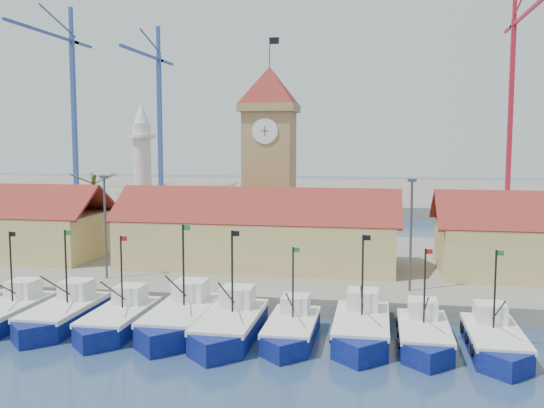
# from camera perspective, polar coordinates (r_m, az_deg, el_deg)

# --- Properties ---
(ground) EXTENTS (400.00, 400.00, 0.00)m
(ground) POSITION_cam_1_polar(r_m,az_deg,el_deg) (40.88, -6.97, -13.33)
(ground) COLOR navy
(ground) RESTS_ON ground
(quay) EXTENTS (140.00, 32.00, 1.50)m
(quay) POSITION_cam_1_polar(r_m,az_deg,el_deg) (63.22, -0.55, -5.68)
(quay) COLOR gray
(quay) RESTS_ON ground
(terminal) EXTENTS (240.00, 80.00, 2.00)m
(terminal) POSITION_cam_1_polar(r_m,az_deg,el_deg) (147.84, 5.63, 1.04)
(terminal) COLOR gray
(terminal) RESTS_ON ground
(boat_1) EXTENTS (3.48, 9.52, 7.20)m
(boat_1) POSITION_cam_1_polar(r_m,az_deg,el_deg) (49.30, -23.75, -9.53)
(boat_1) COLOR #0B135A
(boat_1) RESTS_ON ground
(boat_2) EXTENTS (3.58, 9.80, 7.41)m
(boat_2) POSITION_cam_1_polar(r_m,az_deg,el_deg) (47.27, -19.21, -9.98)
(boat_2) COLOR #0B135A
(boat_2) RESTS_ON ground
(boat_3) EXTENTS (3.44, 9.43, 7.13)m
(boat_3) POSITION_cam_1_polar(r_m,az_deg,el_deg) (45.05, -14.32, -10.66)
(boat_3) COLOR #0B135A
(boat_3) RESTS_ON ground
(boat_4) EXTENTS (3.85, 10.55, 7.98)m
(boat_4) POSITION_cam_1_polar(r_m,az_deg,el_deg) (44.05, -8.67, -10.80)
(boat_4) COLOR #0B135A
(boat_4) RESTS_ON ground
(boat_5) EXTENTS (3.76, 10.29, 7.79)m
(boat_5) POSITION_cam_1_polar(r_m,az_deg,el_deg) (42.18, -4.05, -11.54)
(boat_5) COLOR #0B135A
(boat_5) RESTS_ON ground
(boat_6) EXTENTS (3.22, 8.81, 6.67)m
(boat_6) POSITION_cam_1_polar(r_m,az_deg,el_deg) (41.72, 1.81, -11.89)
(boat_6) COLOR #0B135A
(boat_6) RESTS_ON ground
(boat_7) EXTENTS (3.65, 10.01, 7.57)m
(boat_7) POSITION_cam_1_polar(r_m,az_deg,el_deg) (41.99, 8.40, -11.70)
(boat_7) COLOR #0B135A
(boat_7) RESTS_ON ground
(boat_8) EXTENTS (3.28, 8.98, 6.80)m
(boat_8) POSITION_cam_1_polar(r_m,az_deg,el_deg) (41.67, 14.14, -12.07)
(boat_8) COLOR #0B135A
(boat_8) RESTS_ON ground
(boat_9) EXTENTS (3.34, 9.16, 6.93)m
(boat_9) POSITION_cam_1_polar(r_m,az_deg,el_deg) (41.78, 20.28, -12.20)
(boat_9) COLOR #0B135A
(boat_9) RESTS_ON ground
(hall_center) EXTENTS (27.04, 10.13, 7.61)m
(hall_center) POSITION_cam_1_polar(r_m,az_deg,el_deg) (58.78, -1.28, -3.36)
(hall_center) COLOR #D0BC72
(hall_center) RESTS_ON quay
(clock_tower) EXTENTS (5.80, 5.80, 22.70)m
(clock_tower) POSITION_cam_1_polar(r_m,az_deg,el_deg) (63.92, -0.23, 4.57)
(clock_tower) COLOR tan
(clock_tower) RESTS_ON quay
(minaret) EXTENTS (3.00, 3.00, 16.30)m
(minaret) POSITION_cam_1_polar(r_m,az_deg,el_deg) (70.16, -12.08, 2.74)
(minaret) COLOR silver
(minaret) RESTS_ON quay
(palm_tree) EXTENTS (5.60, 5.03, 8.39)m
(palm_tree) POSITION_cam_1_polar(r_m,az_deg,el_deg) (70.67, -16.39, -0.18)
(palm_tree) COLOR brown
(palm_tree) RESTS_ON quay
(lamp_posts) EXTENTS (80.70, 0.25, 9.03)m
(lamp_posts) POSITION_cam_1_polar(r_m,az_deg,el_deg) (50.57, -2.52, -2.02)
(lamp_posts) COLOR #3F3F44
(lamp_posts) RESTS_ON quay
(crane_blue_far) EXTENTS (1.00, 37.19, 43.70)m
(crane_blue_far) POSITION_cam_1_polar(r_m,az_deg,el_deg) (156.17, -18.57, 10.43)
(crane_blue_far) COLOR #2F4791
(crane_blue_far) RESTS_ON terminal
(crane_blue_near) EXTENTS (1.00, 32.57, 39.63)m
(crane_blue_near) POSITION_cam_1_polar(r_m,az_deg,el_deg) (153.71, -10.75, 9.73)
(crane_blue_near) COLOR #2F4791
(crane_blue_near) RESTS_ON terminal
(crane_red_right) EXTENTS (1.00, 34.66, 44.83)m
(crane_red_right) POSITION_cam_1_polar(r_m,az_deg,el_deg) (143.69, 21.77, 10.91)
(crane_red_right) COLOR #B01B2B
(crane_red_right) RESTS_ON terminal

